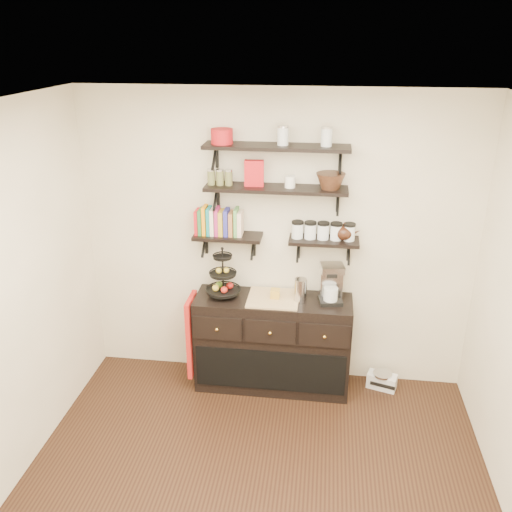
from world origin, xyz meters
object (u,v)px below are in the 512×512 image
object	(u,v)px
sideboard	(273,342)
fruit_stand	(223,280)
coffee_maker	(331,284)
radio	(382,380)

from	to	relation	value
sideboard	fruit_stand	size ratio (longest dim) A/B	3.11
coffee_maker	radio	distance (m)	1.12
radio	coffee_maker	bearing A→B (deg)	-158.13
coffee_maker	fruit_stand	bearing A→B (deg)	171.49
sideboard	fruit_stand	bearing A→B (deg)	179.62
fruit_stand	radio	bearing A→B (deg)	2.65
coffee_maker	radio	size ratio (longest dim) A/B	1.23
sideboard	coffee_maker	bearing A→B (deg)	2.80
sideboard	coffee_maker	world-z (taller)	coffee_maker
sideboard	fruit_stand	world-z (taller)	fruit_stand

